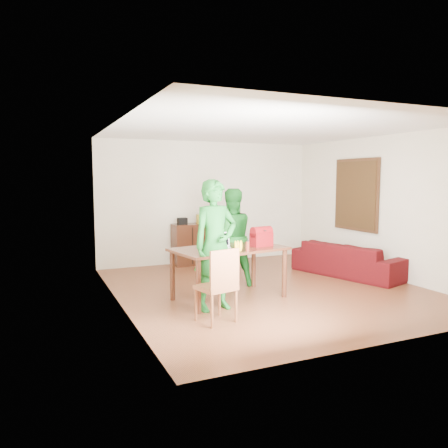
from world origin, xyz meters
name	(u,v)px	position (x,y,z in m)	size (l,w,h in m)	color
room	(265,212)	(0.01, 0.13, 1.31)	(5.20, 5.70, 2.90)	#421F10
table	(229,254)	(-0.87, -0.30, 0.71)	(1.86, 1.24, 0.81)	black
chair	(217,300)	(-1.48, -1.26, 0.29)	(0.54, 0.52, 0.99)	brown
person_near	(215,245)	(-1.28, -0.73, 0.94)	(0.68, 0.45, 1.88)	#12541A
person_far	(231,238)	(-0.49, 0.45, 0.86)	(0.83, 0.65, 1.71)	#145B19
laptop	(220,246)	(-1.04, -0.33, 0.86)	(0.39, 0.32, 0.24)	white
bananas	(238,249)	(-0.89, -0.68, 0.84)	(0.17, 0.11, 0.06)	gold
bottle	(248,246)	(-0.75, -0.71, 0.89)	(0.05, 0.05, 0.16)	#5F2115
red_bag	(261,238)	(-0.33, -0.36, 0.93)	(0.34, 0.19, 0.25)	#690A07
sofa	(348,259)	(1.95, 0.27, 0.32)	(2.18, 0.85, 0.64)	#3F0808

